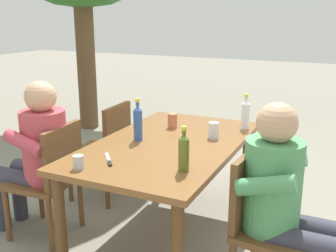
{
  "coord_description": "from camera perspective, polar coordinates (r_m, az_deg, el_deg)",
  "views": [
    {
      "loc": [
        -2.45,
        -1.15,
        1.62
      ],
      "look_at": [
        0.0,
        0.0,
        0.86
      ],
      "focal_mm": 42.97,
      "sensor_mm": 36.0,
      "label": 1
    }
  ],
  "objects": [
    {
      "name": "cup_steel",
      "position": [
        2.42,
        -12.59,
        -5.03
      ],
      "size": [
        0.06,
        0.06,
        0.08
      ],
      "primitive_type": "cylinder",
      "color": "#B2B7BC",
      "rests_on": "dining_table"
    },
    {
      "name": "backpack_by_near_side",
      "position": [
        3.98,
        13.1,
        -5.72
      ],
      "size": [
        0.3,
        0.26,
        0.41
      ],
      "color": "maroon",
      "rests_on": "ground_plane"
    },
    {
      "name": "bottle_blue",
      "position": [
        2.87,
        -4.3,
        0.51
      ],
      "size": [
        0.06,
        0.06,
        0.31
      ],
      "color": "#2D56A3",
      "rests_on": "dining_table"
    },
    {
      "name": "table_knife",
      "position": [
        2.52,
        -8.41,
        -4.83
      ],
      "size": [
        0.2,
        0.17,
        0.01
      ],
      "color": "silver",
      "rests_on": "dining_table"
    },
    {
      "name": "chair_far_left",
      "position": [
        3.07,
        -16.25,
        -6.7
      ],
      "size": [
        0.47,
        0.47,
        0.87
      ],
      "color": "brown",
      "rests_on": "ground_plane"
    },
    {
      "name": "chair_far_right",
      "position": [
        3.6,
        -8.74,
        -2.89
      ],
      "size": [
        0.46,
        0.46,
        0.87
      ],
      "color": "brown",
      "rests_on": "ground_plane"
    },
    {
      "name": "person_in_white_shirt",
      "position": [
        3.07,
        -18.09,
        -3.46
      ],
      "size": [
        0.47,
        0.62,
        1.18
      ],
      "color": "#B7424C",
      "rests_on": "ground_plane"
    },
    {
      "name": "person_in_plaid_shirt",
      "position": [
        2.32,
        16.41,
        -9.67
      ],
      "size": [
        0.47,
        0.62,
        1.18
      ],
      "color": "#4C935B",
      "rests_on": "ground_plane"
    },
    {
      "name": "cup_glass",
      "position": [
        2.94,
        6.49,
        -0.62
      ],
      "size": [
        0.08,
        0.08,
        0.12
      ],
      "primitive_type": "cylinder",
      "color": "silver",
      "rests_on": "dining_table"
    },
    {
      "name": "bottle_clear",
      "position": [
        3.21,
        10.93,
        1.7
      ],
      "size": [
        0.06,
        0.06,
        0.28
      ],
      "color": "white",
      "rests_on": "dining_table"
    },
    {
      "name": "bottle_olive",
      "position": [
        2.31,
        2.25,
        -3.67
      ],
      "size": [
        0.06,
        0.06,
        0.27
      ],
      "color": "#566623",
      "rests_on": "dining_table"
    },
    {
      "name": "ground_plane",
      "position": [
        3.16,
        0.0,
        -15.25
      ],
      "size": [
        24.0,
        24.0,
        0.0
      ],
      "primitive_type": "plane",
      "color": "gray"
    },
    {
      "name": "chair_near_left",
      "position": [
        2.41,
        13.52,
        -12.82
      ],
      "size": [
        0.48,
        0.48,
        0.87
      ],
      "color": "brown",
      "rests_on": "ground_plane"
    },
    {
      "name": "cup_terracotta",
      "position": [
        3.2,
        0.64,
        0.77
      ],
      "size": [
        0.07,
        0.07,
        0.12
      ],
      "primitive_type": "cylinder",
      "color": "#BC6B47",
      "rests_on": "dining_table"
    },
    {
      "name": "dining_table",
      "position": [
        2.88,
        0.0,
        -4.0
      ],
      "size": [
        1.6,
        0.95,
        0.74
      ],
      "color": "brown",
      "rests_on": "ground_plane"
    }
  ]
}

